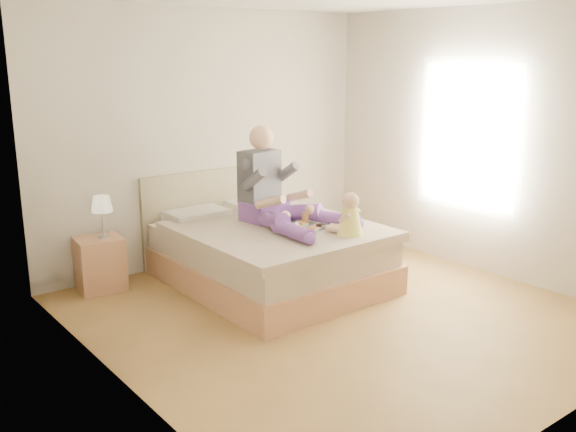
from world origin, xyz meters
TOP-DOWN VIEW (x-y plane):
  - room at (0.08, 0.01)m, footprint 4.02×4.22m
  - bed at (0.00, 1.08)m, footprint 1.70×2.18m
  - nightstand at (-1.39, 1.88)m, footprint 0.47×0.42m
  - lamp at (-1.36, 1.83)m, footprint 0.20×0.20m
  - adult at (0.08, 1.03)m, footprint 0.82×1.22m
  - tray at (0.10, 0.65)m, footprint 0.56×0.50m
  - baby at (0.35, 0.26)m, footprint 0.29×0.36m

SIDE VIEW (x-z plane):
  - nightstand at x=-1.39m, z-range 0.00..0.52m
  - bed at x=0.00m, z-range -0.18..0.82m
  - tray at x=0.10m, z-range 0.57..0.71m
  - baby at x=0.35m, z-range 0.57..0.97m
  - lamp at x=-1.36m, z-range 0.63..1.04m
  - adult at x=0.08m, z-range 0.41..1.38m
  - room at x=0.08m, z-range 0.15..2.87m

